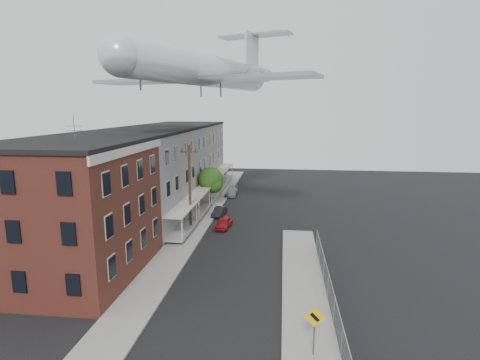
# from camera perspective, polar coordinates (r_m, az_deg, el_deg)

# --- Properties ---
(ground) EXTENTS (120.00, 120.00, 0.00)m
(ground) POSITION_cam_1_polar(r_m,az_deg,el_deg) (22.75, -4.55, -22.79)
(ground) COLOR black
(ground) RESTS_ON ground
(sidewalk_left) EXTENTS (3.00, 62.00, 0.12)m
(sidewalk_left) POSITION_cam_1_polar(r_m,az_deg,el_deg) (45.34, -5.52, -5.25)
(sidewalk_left) COLOR gray
(sidewalk_left) RESTS_ON ground
(sidewalk_right) EXTENTS (3.00, 26.00, 0.12)m
(sidewalk_right) POSITION_cam_1_polar(r_m,az_deg,el_deg) (27.62, 9.76, -16.30)
(sidewalk_right) COLOR gray
(sidewalk_right) RESTS_ON ground
(curb_left) EXTENTS (0.15, 62.00, 0.14)m
(curb_left) POSITION_cam_1_polar(r_m,az_deg,el_deg) (45.06, -3.71, -5.31)
(curb_left) COLOR gray
(curb_left) RESTS_ON ground
(curb_right) EXTENTS (0.15, 26.00, 0.14)m
(curb_right) POSITION_cam_1_polar(r_m,az_deg,el_deg) (27.57, 6.62, -16.24)
(curb_right) COLOR gray
(curb_right) RESTS_ON ground
(corner_building) EXTENTS (10.31, 12.30, 12.15)m
(corner_building) POSITION_cam_1_polar(r_m,az_deg,el_deg) (30.97, -24.41, -4.02)
(corner_building) COLOR #3E1413
(corner_building) RESTS_ON ground
(row_house_a) EXTENTS (11.98, 7.00, 10.30)m
(row_house_a) POSITION_cam_1_polar(r_m,az_deg,el_deg) (39.18, -17.28, -0.63)
(row_house_a) COLOR slate
(row_house_a) RESTS_ON ground
(row_house_b) EXTENTS (11.98, 7.00, 10.30)m
(row_house_b) POSITION_cam_1_polar(r_m,az_deg,el_deg) (45.55, -13.75, 1.10)
(row_house_b) COLOR slate
(row_house_b) RESTS_ON ground
(row_house_c) EXTENTS (11.98, 7.00, 10.30)m
(row_house_c) POSITION_cam_1_polar(r_m,az_deg,el_deg) (52.08, -11.09, 2.40)
(row_house_c) COLOR slate
(row_house_c) RESTS_ON ground
(row_house_d) EXTENTS (11.98, 7.00, 10.30)m
(row_house_d) POSITION_cam_1_polar(r_m,az_deg,el_deg) (58.72, -9.03, 3.41)
(row_house_d) COLOR slate
(row_house_d) RESTS_ON ground
(row_house_e) EXTENTS (11.98, 7.00, 10.30)m
(row_house_e) POSITION_cam_1_polar(r_m,az_deg,el_deg) (65.44, -7.38, 4.20)
(row_house_e) COLOR slate
(row_house_e) RESTS_ON ground
(chainlink_fence) EXTENTS (0.06, 18.06, 1.90)m
(chainlink_fence) POSITION_cam_1_polar(r_m,az_deg,el_deg) (26.45, 13.31, -15.47)
(chainlink_fence) COLOR gray
(chainlink_fence) RESTS_ON ground
(warning_sign) EXTENTS (1.10, 0.11, 2.80)m
(warning_sign) POSITION_cam_1_polar(r_m,az_deg,el_deg) (20.62, 11.29, -20.67)
(warning_sign) COLOR #515156
(warning_sign) RESTS_ON ground
(utility_pole) EXTENTS (1.80, 0.26, 9.00)m
(utility_pole) POSITION_cam_1_polar(r_m,az_deg,el_deg) (38.58, -7.66, -1.10)
(utility_pole) COLOR black
(utility_pole) RESTS_ON ground
(street_tree) EXTENTS (3.22, 3.20, 5.20)m
(street_tree) POSITION_cam_1_polar(r_m,az_deg,el_deg) (48.24, -4.36, -0.11)
(street_tree) COLOR black
(street_tree) RESTS_ON ground
(car_near) EXTENTS (1.71, 3.52, 1.16)m
(car_near) POSITION_cam_1_polar(r_m,az_deg,el_deg) (40.24, -2.51, -6.54)
(car_near) COLOR maroon
(car_near) RESTS_ON ground
(car_mid) EXTENTS (1.46, 3.33, 1.07)m
(car_mid) POSITION_cam_1_polar(r_m,az_deg,el_deg) (44.70, -3.19, -4.82)
(car_mid) COLOR black
(car_mid) RESTS_ON ground
(car_far) EXTENTS (1.66, 4.02, 1.16)m
(car_far) POSITION_cam_1_polar(r_m,az_deg,el_deg) (54.84, -1.30, -1.81)
(car_far) COLOR gray
(car_far) RESTS_ON ground
(airplane) EXTENTS (25.42, 29.10, 8.46)m
(airplane) POSITION_cam_1_polar(r_m,az_deg,el_deg) (42.58, -4.80, 16.30)
(airplane) COLOR silver
(airplane) RESTS_ON ground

